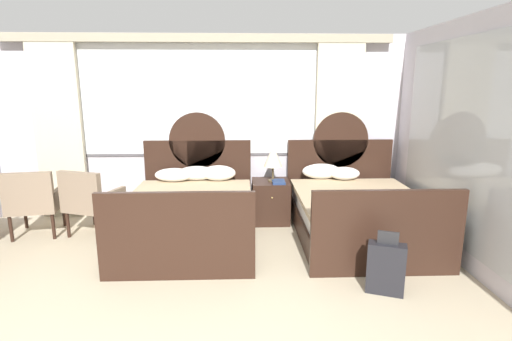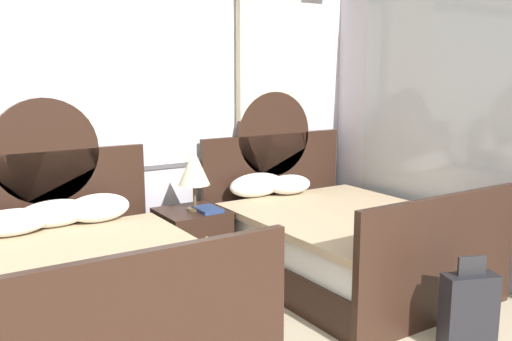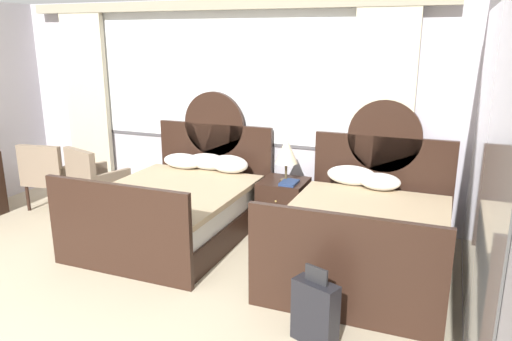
# 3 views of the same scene
# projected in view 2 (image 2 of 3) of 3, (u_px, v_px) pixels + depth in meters

# --- Properties ---
(wall_back_window) EXTENTS (6.09, 0.22, 2.70)m
(wall_back_window) POSITION_uv_depth(u_px,v_px,m) (45.00, 113.00, 4.39)
(wall_back_window) COLOR silver
(wall_back_window) RESTS_ON ground_plane
(bed_near_window) EXTENTS (1.59, 2.14, 1.57)m
(bed_near_window) POSITION_uv_depth(u_px,v_px,m) (86.00, 290.00, 3.66)
(bed_near_window) COLOR black
(bed_near_window) RESTS_ON ground_plane
(bed_near_mirror) EXTENTS (1.59, 2.14, 1.57)m
(bed_near_mirror) POSITION_uv_depth(u_px,v_px,m) (337.00, 238.00, 4.79)
(bed_near_mirror) COLOR black
(bed_near_mirror) RESTS_ON ground_plane
(nightstand_between_beds) EXTENTS (0.53, 0.56, 0.61)m
(nightstand_between_beds) POSITION_uv_depth(u_px,v_px,m) (192.00, 245.00, 4.76)
(nightstand_between_beds) COLOR black
(nightstand_between_beds) RESTS_ON ground_plane
(table_lamp_on_nightstand) EXTENTS (0.27, 0.27, 0.52)m
(table_lamp_on_nightstand) POSITION_uv_depth(u_px,v_px,m) (194.00, 168.00, 4.65)
(table_lamp_on_nightstand) COLOR brown
(table_lamp_on_nightstand) RESTS_ON nightstand_between_beds
(book_on_nightstand) EXTENTS (0.18, 0.26, 0.03)m
(book_on_nightstand) POSITION_uv_depth(u_px,v_px,m) (208.00, 209.00, 4.67)
(book_on_nightstand) COLOR navy
(book_on_nightstand) RESTS_ON nightstand_between_beds
(suitcase_on_floor) EXTENTS (0.38, 0.26, 0.63)m
(suitcase_on_floor) POSITION_uv_depth(u_px,v_px,m) (469.00, 311.00, 3.56)
(suitcase_on_floor) COLOR black
(suitcase_on_floor) RESTS_ON ground_plane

